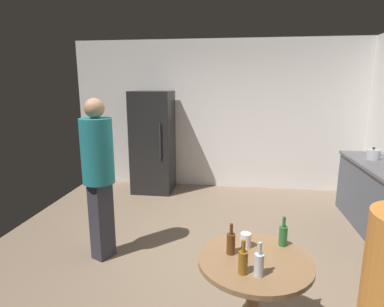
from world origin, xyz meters
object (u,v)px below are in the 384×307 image
foreground_table (254,272)px  beer_bottle_amber (243,261)px  beer_bottle_brown (231,243)px  person_in_teal_shirt (98,167)px  refrigerator (153,142)px  plastic_cup_white (246,240)px  beer_bottle_green (283,235)px  beer_bottle_clear (259,264)px  kettle (373,154)px

foreground_table → beer_bottle_amber: beer_bottle_amber is taller
beer_bottle_brown → person_in_teal_shirt: 1.78m
refrigerator → person_in_teal_shirt: 2.33m
foreground_table → plastic_cup_white: size_ratio=7.27×
beer_bottle_green → beer_bottle_clear: same height
plastic_cup_white → person_in_teal_shirt: (-1.55, 0.92, 0.26)m
beer_bottle_green → kettle: bearing=56.6°
beer_bottle_brown → plastic_cup_white: (0.11, 0.11, -0.03)m
kettle → foreground_table: kettle is taller
beer_bottle_green → beer_bottle_amber: bearing=-126.9°
beer_bottle_green → refrigerator: bearing=120.0°
foreground_table → beer_bottle_green: beer_bottle_green is taller
beer_bottle_amber → plastic_cup_white: beer_bottle_amber is taller
kettle → person_in_teal_shirt: size_ratio=0.14×
foreground_table → beer_bottle_green: 0.36m
refrigerator → beer_bottle_amber: bearing=-66.9°
kettle → plastic_cup_white: kettle is taller
kettle → person_in_teal_shirt: bearing=-156.6°
beer_bottle_amber → plastic_cup_white: bearing=85.5°
foreground_table → plastic_cup_white: 0.23m
plastic_cup_white → person_in_teal_shirt: person_in_teal_shirt is taller
refrigerator → plastic_cup_white: bearing=-64.3°
kettle → beer_bottle_green: size_ratio=1.06×
beer_bottle_brown → foreground_table: bearing=-15.3°
beer_bottle_clear → refrigerator: bearing=114.4°
kettle → beer_bottle_brown: kettle is taller
beer_bottle_brown → beer_bottle_clear: same height
beer_bottle_brown → beer_bottle_clear: size_ratio=1.00×
beer_bottle_amber → beer_bottle_clear: (0.10, -0.01, 0.00)m
kettle → beer_bottle_clear: kettle is taller
beer_bottle_brown → beer_bottle_amber: bearing=-70.8°
refrigerator → beer_bottle_clear: 3.95m
beer_bottle_amber → person_in_teal_shirt: (-1.52, 1.26, 0.23)m
beer_bottle_green → plastic_cup_white: (-0.28, -0.07, -0.03)m
kettle → beer_bottle_brown: (-1.90, -2.48, -0.15)m
plastic_cup_white → beer_bottle_amber: bearing=-94.5°
beer_bottle_brown → person_in_teal_shirt: bearing=144.5°
refrigerator → person_in_teal_shirt: size_ratio=1.01×
beer_bottle_amber → beer_bottle_clear: 0.10m
kettle → beer_bottle_brown: bearing=-127.6°
kettle → refrigerator: bearing=165.4°
kettle → beer_bottle_amber: bearing=-123.9°
foreground_table → beer_bottle_green: size_ratio=3.48×
beer_bottle_amber → beer_bottle_green: same height
beer_bottle_green → person_in_teal_shirt: (-1.83, 0.85, 0.23)m
beer_bottle_amber → kettle: bearing=56.1°
foreground_table → person_in_teal_shirt: (-1.61, 1.07, 0.42)m
kettle → foreground_table: size_ratio=0.30×
foreground_table → beer_bottle_brown: bearing=164.7°
beer_bottle_brown → beer_bottle_green: bearing=24.3°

